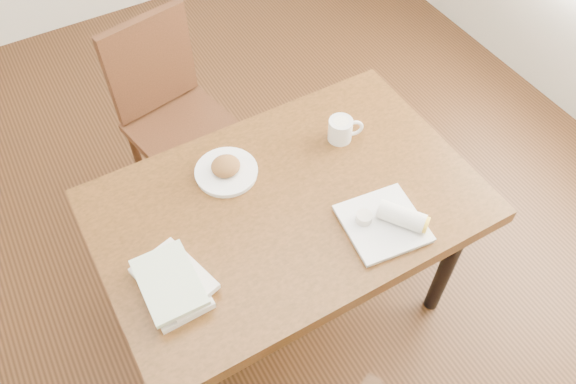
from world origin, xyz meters
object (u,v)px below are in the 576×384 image
book_stack (172,283)px  plate_burrito (389,221)px  plate_scone (226,170)px  table (288,215)px  coffee_mug (341,129)px  chair_far (171,108)px

book_stack → plate_burrito: bearing=-11.1°
book_stack → plate_scone: bearing=44.1°
table → coffee_mug: bearing=26.5°
plate_scone → plate_burrito: size_ratio=0.80×
chair_far → plate_burrito: 1.16m
plate_scone → table: bearing=-58.8°
coffee_mug → plate_scone: bearing=173.0°
coffee_mug → book_stack: size_ratio=0.47×
table → chair_far: size_ratio=1.36×
plate_scone → book_stack: bearing=-135.9°
coffee_mug → book_stack: bearing=-160.8°
chair_far → coffee_mug: bearing=-57.3°
chair_far → table: bearing=-82.0°
coffee_mug → plate_burrito: size_ratio=0.46×
coffee_mug → table: bearing=-153.5°
plate_scone → coffee_mug: 0.45m
plate_burrito → coffee_mug: bearing=78.7°
table → plate_scone: plate_scone is taller
chair_far → plate_scone: chair_far is taller
plate_burrito → book_stack: plate_burrito is taller
chair_far → book_stack: (-0.35, -0.95, 0.23)m
chair_far → coffee_mug: (0.43, -0.68, 0.25)m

